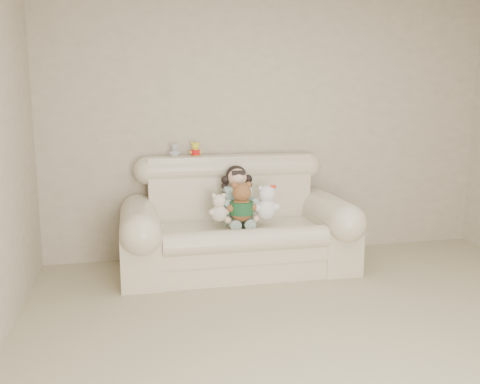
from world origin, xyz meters
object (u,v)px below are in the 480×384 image
(white_cat, at_px, (266,199))
(cream_teddy, at_px, (219,205))
(sofa, at_px, (238,215))
(brown_teddy, at_px, (242,198))
(seated_child, at_px, (237,194))

(white_cat, xyz_separation_m, cream_teddy, (-0.43, 0.01, -0.04))
(sofa, distance_m, brown_teddy, 0.24)
(brown_teddy, bearing_deg, seated_child, 90.84)
(brown_teddy, height_order, cream_teddy, brown_teddy)
(sofa, bearing_deg, seated_child, 82.53)
(sofa, height_order, brown_teddy, sofa)
(seated_child, bearing_deg, cream_teddy, -142.90)
(sofa, bearing_deg, cream_teddy, -147.52)
(sofa, distance_m, cream_teddy, 0.27)
(seated_child, bearing_deg, brown_teddy, -99.60)
(sofa, bearing_deg, white_cat, -29.92)
(sofa, distance_m, seated_child, 0.20)
(white_cat, distance_m, cream_teddy, 0.43)
(white_cat, bearing_deg, brown_teddy, 158.78)
(seated_child, height_order, brown_teddy, seated_child)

